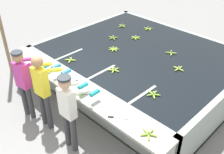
{
  "coord_description": "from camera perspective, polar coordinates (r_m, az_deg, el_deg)",
  "views": [
    {
      "loc": [
        3.52,
        -2.24,
        3.91
      ],
      "look_at": [
        0.0,
        1.29,
        0.65
      ],
      "focal_mm": 42.0,
      "sensor_mm": 36.0,
      "label": 1
    }
  ],
  "objects": [
    {
      "name": "banana_bunch_floating_5",
      "position": [
        6.49,
        12.77,
        5.15
      ],
      "size": [
        0.26,
        0.26,
        0.08
      ],
      "color": "#93BC3D",
      "rests_on": "wash_tank"
    },
    {
      "name": "banana_bunch_floating_9",
      "position": [
        5.88,
        14.28,
        1.77
      ],
      "size": [
        0.28,
        0.28,
        0.08
      ],
      "color": "#9EC642",
      "rests_on": "wash_tank"
    },
    {
      "name": "banana_bunch_floating_7",
      "position": [
        6.51,
        0.39,
        6.1
      ],
      "size": [
        0.28,
        0.28,
        0.08
      ],
      "color": "#93BC3D",
      "rests_on": "wash_tank"
    },
    {
      "name": "wash_tank",
      "position": [
        6.72,
        6.28,
        2.08
      ],
      "size": [
        4.54,
        3.77,
        0.93
      ],
      "color": "gray",
      "rests_on": "ground"
    },
    {
      "name": "banana_bunch_floating_8",
      "position": [
        4.99,
        9.01,
        -3.72
      ],
      "size": [
        0.27,
        0.27,
        0.08
      ],
      "color": "#7FAD33",
      "rests_on": "wash_tank"
    },
    {
      "name": "knife_1",
      "position": [
        4.44,
        0.66,
        -8.77
      ],
      "size": [
        0.3,
        0.23,
        0.02
      ],
      "color": "silver",
      "rests_on": "work_ledge"
    },
    {
      "name": "banana_bunch_ledge_0",
      "position": [
        4.19,
        7.96,
        -12.18
      ],
      "size": [
        0.28,
        0.27,
        0.08
      ],
      "color": "#8CB738",
      "rests_on": "work_ledge"
    },
    {
      "name": "banana_bunch_floating_2",
      "position": [
        7.88,
        2.23,
        11.06
      ],
      "size": [
        0.28,
        0.28,
        0.08
      ],
      "color": "#93BC3D",
      "rests_on": "wash_tank"
    },
    {
      "name": "banana_bunch_floating_4",
      "position": [
        5.66,
        0.42,
        1.58
      ],
      "size": [
        0.27,
        0.27,
        0.08
      ],
      "color": "#93BC3D",
      "rests_on": "wash_tank"
    },
    {
      "name": "work_ledge",
      "position": [
        5.39,
        -8.01,
        -4.31
      ],
      "size": [
        4.54,
        0.45,
        0.93
      ],
      "color": "#9E9E99",
      "rests_on": "ground"
    },
    {
      "name": "worker_2",
      "position": [
        4.65,
        -9.31,
        -6.42
      ],
      "size": [
        0.41,
        0.72,
        1.61
      ],
      "color": "#38383D",
      "rests_on": "ground"
    },
    {
      "name": "worker_0",
      "position": [
        5.64,
        -18.6,
        -0.34
      ],
      "size": [
        0.48,
        0.74,
        1.58
      ],
      "color": "#38383D",
      "rests_on": "ground"
    },
    {
      "name": "knife_0",
      "position": [
        5.29,
        -8.18,
        -1.36
      ],
      "size": [
        0.17,
        0.33,
        0.02
      ],
      "color": "silver",
      "rests_on": "work_ledge"
    },
    {
      "name": "ground_plane",
      "position": [
        5.71,
        -9.29,
        -10.5
      ],
      "size": [
        80.0,
        80.0,
        0.0
      ],
      "primitive_type": "plane",
      "color": "gray",
      "rests_on": "ground"
    },
    {
      "name": "banana_bunch_floating_1",
      "position": [
        6.1,
        -9.06,
        3.69
      ],
      "size": [
        0.25,
        0.25,
        0.08
      ],
      "color": "#8CB738",
      "rests_on": "wash_tank"
    },
    {
      "name": "banana_bunch_ledge_1",
      "position": [
        4.97,
        -6.99,
        -3.63
      ],
      "size": [
        0.25,
        0.25,
        0.08
      ],
      "color": "#75A333",
      "rests_on": "work_ledge"
    },
    {
      "name": "banana_bunch_floating_6",
      "position": [
        7.75,
        7.88,
        10.39
      ],
      "size": [
        0.28,
        0.27,
        0.08
      ],
      "color": "#9EC642",
      "rests_on": "wash_tank"
    },
    {
      "name": "banana_bunch_floating_0",
      "position": [
        7.11,
        0.2,
        8.56
      ],
      "size": [
        0.28,
        0.27,
        0.08
      ],
      "color": "#75A333",
      "rests_on": "wash_tank"
    },
    {
      "name": "worker_1",
      "position": [
        5.23,
        -14.81,
        -1.88
      ],
      "size": [
        0.43,
        0.72,
        1.66
      ],
      "color": "#38383D",
      "rests_on": "ground"
    },
    {
      "name": "banana_bunch_floating_3",
      "position": [
        7.15,
        5.18,
        8.55
      ],
      "size": [
        0.28,
        0.28,
        0.08
      ],
      "color": "#93BC3D",
      "rests_on": "wash_tank"
    }
  ]
}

